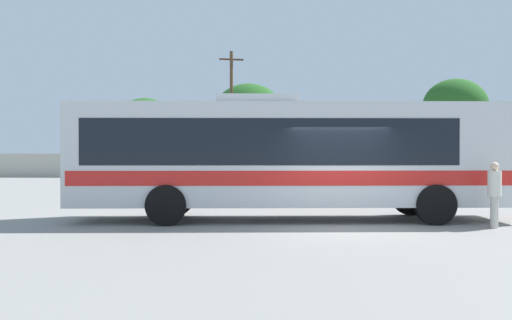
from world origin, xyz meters
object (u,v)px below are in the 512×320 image
Objects in this scene: attendant_by_bus_door at (494,191)px; parked_car_leftmost_silver at (175,168)px; utility_pole_near at (231,111)px; roadside_tree_left at (145,124)px; roadside_tree_midright at (455,106)px; roadside_tree_midleft at (248,114)px; coach_bus_silver_red at (285,154)px; parked_car_second_grey at (263,167)px.

attendant_by_bus_door reaches higher than parked_car_leftmost_silver.
utility_pole_near is (3.21, 5.17, 4.00)m from parked_car_leftmost_silver.
roadside_tree_midright reaches higher than roadside_tree_left.
attendant_by_bus_door is at bearing -76.44° from roadside_tree_midleft.
roadside_tree_midright is at bearing 3.31° from utility_pole_near.
coach_bus_silver_red is 1.67× the size of roadside_tree_midright.
roadside_tree_midright is (23.71, -2.84, 1.10)m from roadside_tree_left.
attendant_by_bus_door is at bearing -16.39° from coach_bus_silver_red.
parked_car_leftmost_silver is 0.61× the size of roadside_tree_midright.
roadside_tree_midleft reaches higher than parked_car_second_grey.
parked_car_leftmost_silver is at bearing 107.36° from coach_bus_silver_red.
parked_car_leftmost_silver is at bearing 116.55° from attendant_by_bus_door.
roadside_tree_midleft is 15.83m from roadside_tree_midright.
parked_car_leftmost_silver is 7.28m from utility_pole_near.
roadside_tree_left is at bearing 136.05° from parked_car_second_grey.
utility_pole_near is 4.46m from roadside_tree_midleft.
utility_pole_near is 1.26× the size of roadside_tree_midleft.
roadside_tree_left reaches higher than parked_car_second_grey.
coach_bus_silver_red is 24.64m from parked_car_leftmost_silver.
attendant_by_bus_door is at bearing -74.58° from parked_car_second_grey.
attendant_by_bus_door is 0.35× the size of parked_car_second_grey.
parked_car_leftmost_silver is (-7.35, 23.50, -1.06)m from coach_bus_silver_red.
roadside_tree_midleft reaches higher than parked_car_leftmost_silver.
roadside_tree_left is 0.85× the size of roadside_tree_midright.
parked_car_leftmost_silver is 11.16m from roadside_tree_midleft.
coach_bus_silver_red reaches higher than parked_car_second_grey.
roadside_tree_midleft reaches higher than attendant_by_bus_door.
roadside_tree_midright is (16.42, 0.95, 0.37)m from utility_pole_near.
roadside_tree_midleft is at bearing 103.56° from attendant_by_bus_door.
coach_bus_silver_red is 7.37× the size of attendant_by_bus_door.
parked_car_second_grey is 14.02m from roadside_tree_left.
roadside_tree_midleft reaches higher than roadside_tree_midright.
roadside_tree_midleft is at bearing 98.89° from parked_car_second_grey.
utility_pole_near reaches higher than roadside_tree_midleft.
parked_car_leftmost_silver is 10.38m from roadside_tree_left.
parked_car_second_grey is (-1.61, 23.00, -1.01)m from coach_bus_silver_red.
coach_bus_silver_red is 1.65× the size of roadside_tree_midleft.
parked_car_second_grey is at bearing -154.51° from roadside_tree_midright.
attendant_by_bus_door is at bearing -63.45° from parked_car_leftmost_silver.
attendant_by_bus_door is at bearing -102.90° from roadside_tree_midright.
coach_bus_silver_red is at bearing -112.52° from roadside_tree_midright.
coach_bus_silver_red is at bearing -81.78° from utility_pole_near.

